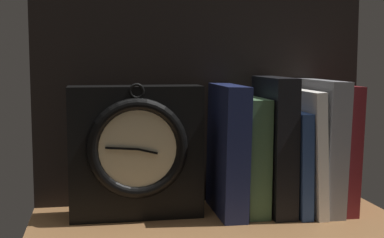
% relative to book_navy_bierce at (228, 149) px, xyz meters
% --- Properties ---
extents(ground_plane, '(0.59, 0.27, 0.03)m').
position_rel_book_navy_bierce_xyz_m(ground_plane, '(-0.03, -0.04, -0.12)').
color(ground_plane, brown).
extents(back_panel, '(0.59, 0.01, 0.42)m').
position_rel_book_navy_bierce_xyz_m(back_panel, '(-0.03, 0.09, 0.10)').
color(back_panel, black).
rests_on(back_panel, ground_plane).
extents(book_navy_bierce, '(0.04, 0.15, 0.21)m').
position_rel_book_navy_bierce_xyz_m(book_navy_bierce, '(0.00, 0.00, 0.00)').
color(book_navy_bierce, '#192147').
rests_on(book_navy_bierce, ground_plane).
extents(book_green_romantic, '(0.04, 0.12, 0.19)m').
position_rel_book_navy_bierce_xyz_m(book_green_romantic, '(0.04, 0.00, -0.01)').
color(book_green_romantic, '#476B44').
rests_on(book_green_romantic, ground_plane).
extents(book_black_skeptic, '(0.04, 0.14, 0.23)m').
position_rel_book_navy_bierce_xyz_m(book_black_skeptic, '(0.08, 0.00, 0.01)').
color(book_black_skeptic, black).
rests_on(book_black_skeptic, ground_plane).
extents(book_blue_modern, '(0.02, 0.15, 0.17)m').
position_rel_book_navy_bierce_xyz_m(book_blue_modern, '(0.11, 0.00, -0.02)').
color(book_blue_modern, '#2D4C8E').
rests_on(book_blue_modern, ground_plane).
extents(book_white_catcher, '(0.03, 0.17, 0.21)m').
position_rel_book_navy_bierce_xyz_m(book_white_catcher, '(0.13, 0.00, -0.00)').
color(book_white_catcher, silver).
rests_on(book_white_catcher, ground_plane).
extents(book_gray_chess, '(0.04, 0.16, 0.22)m').
position_rel_book_navy_bierce_xyz_m(book_gray_chess, '(0.16, 0.00, 0.00)').
color(book_gray_chess, gray).
rests_on(book_gray_chess, ground_plane).
extents(book_maroon_dawkins, '(0.03, 0.15, 0.21)m').
position_rel_book_navy_bierce_xyz_m(book_maroon_dawkins, '(0.19, 0.00, -0.00)').
color(book_maroon_dawkins, maroon).
rests_on(book_maroon_dawkins, ground_plane).
extents(framed_clock, '(0.21, 0.08, 0.22)m').
position_rel_book_navy_bierce_xyz_m(framed_clock, '(-0.15, 0.00, 0.00)').
color(framed_clock, black).
rests_on(framed_clock, ground_plane).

